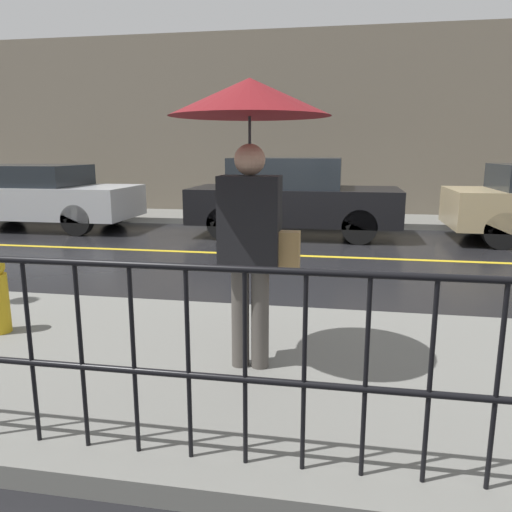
% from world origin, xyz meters
% --- Properties ---
extents(ground_plane, '(80.00, 80.00, 0.00)m').
position_xyz_m(ground_plane, '(0.00, 0.00, 0.00)').
color(ground_plane, black).
extents(sidewalk_near, '(28.00, 2.90, 0.13)m').
position_xyz_m(sidewalk_near, '(0.00, -4.62, 0.07)').
color(sidewalk_near, slate).
rests_on(sidewalk_near, ground_plane).
extents(sidewalk_far, '(28.00, 1.76, 0.13)m').
position_xyz_m(sidewalk_far, '(0.00, 4.05, 0.07)').
color(sidewalk_far, slate).
rests_on(sidewalk_far, ground_plane).
extents(lane_marking, '(25.20, 0.12, 0.01)m').
position_xyz_m(lane_marking, '(0.00, 0.00, 0.00)').
color(lane_marking, gold).
rests_on(lane_marking, ground_plane).
extents(building_storefront, '(28.00, 0.30, 4.65)m').
position_xyz_m(building_storefront, '(0.00, 5.08, 2.32)').
color(building_storefront, '#706656').
rests_on(building_storefront, ground_plane).
extents(railing_foreground, '(12.00, 0.04, 1.04)m').
position_xyz_m(railing_foreground, '(-0.00, -5.82, 0.78)').
color(railing_foreground, black).
rests_on(railing_foreground, sidewalk_near).
extents(pedestrian, '(1.10, 1.10, 2.05)m').
position_xyz_m(pedestrian, '(-0.19, -4.66, 1.80)').
color(pedestrian, '#4C4742').
rests_on(pedestrian, sidewalk_near).
extents(car_silver, '(4.26, 1.80, 1.40)m').
position_xyz_m(car_silver, '(-6.26, 2.01, 0.72)').
color(car_silver, '#B2B5BA').
rests_on(car_silver, ground_plane).
extents(car_black, '(4.15, 1.74, 1.57)m').
position_xyz_m(car_black, '(-0.59, 2.01, 0.79)').
color(car_black, black).
rests_on(car_black, ground_plane).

